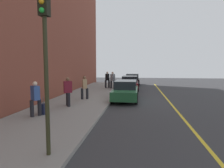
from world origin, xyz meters
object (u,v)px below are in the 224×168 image
object	(u,v)px
rolling_suitcase	(43,109)
pedestrian_grey_coat	(113,80)
parked_car_black	(132,80)
parked_car_maroon	(130,83)
parked_car_green	(126,90)
pedestrian_tan_coat	(85,87)
traffic_light_pole	(45,46)
pedestrian_blue_coat	(35,98)
pedestrian_black_coat	(107,79)
pedestrian_burgundy_coat	(68,91)

from	to	relation	value
rolling_suitcase	pedestrian_grey_coat	bearing A→B (deg)	169.98
parked_car_black	parked_car_maroon	size ratio (longest dim) A/B	0.98
parked_car_green	pedestrian_tan_coat	world-z (taller)	pedestrian_tan_coat
parked_car_green	traffic_light_pole	distance (m)	10.55
parked_car_green	pedestrian_blue_coat	world-z (taller)	pedestrian_blue_coat
traffic_light_pole	pedestrian_black_coat	bearing A→B (deg)	-176.88
parked_car_black	pedestrian_blue_coat	distance (m)	18.35
traffic_light_pole	pedestrian_grey_coat	bearing A→B (deg)	-179.17
rolling_suitcase	parked_car_maroon	bearing A→B (deg)	161.81
pedestrian_blue_coat	parked_car_maroon	bearing A→B (deg)	161.55
parked_car_black	pedestrian_blue_coat	bearing A→B (deg)	-13.52
parked_car_maroon	pedestrian_grey_coat	xyz separation A→B (m)	(0.11, -1.85, 0.36)
parked_car_green	rolling_suitcase	distance (m)	6.87
parked_car_green	pedestrian_burgundy_coat	world-z (taller)	pedestrian_burgundy_coat
pedestrian_grey_coat	pedestrian_blue_coat	bearing A→B (deg)	-10.59
parked_car_green	pedestrian_burgundy_coat	distance (m)	4.82
parked_car_maroon	pedestrian_tan_coat	size ratio (longest dim) A/B	2.53
parked_car_black	parked_car_green	xyz separation A→B (m)	(11.80, -0.17, 0.00)
pedestrian_grey_coat	pedestrian_tan_coat	world-z (taller)	pedestrian_grey_coat
pedestrian_tan_coat	pedestrian_blue_coat	xyz separation A→B (m)	(5.27, -1.09, 0.01)
parked_car_green	pedestrian_burgundy_coat	xyz separation A→B (m)	(3.42, -3.37, 0.35)
parked_car_green	pedestrian_black_coat	xyz separation A→B (m)	(-7.00, -2.50, 0.36)
parked_car_black	traffic_light_pole	bearing A→B (deg)	-4.54
parked_car_black	pedestrian_blue_coat	xyz separation A→B (m)	(17.84, -4.29, 0.33)
pedestrian_grey_coat	parked_car_maroon	bearing A→B (deg)	93.52
parked_car_black	pedestrian_grey_coat	size ratio (longest dim) A/B	2.36
pedestrian_grey_coat	traffic_light_pole	bearing A→B (deg)	0.83
pedestrian_blue_coat	rolling_suitcase	world-z (taller)	pedestrian_blue_coat
pedestrian_burgundy_coat	pedestrian_black_coat	world-z (taller)	pedestrian_black_coat
parked_car_green	pedestrian_grey_coat	distance (m)	6.59
pedestrian_grey_coat	rolling_suitcase	size ratio (longest dim) A/B	2.00
parked_car_black	traffic_light_pole	world-z (taller)	traffic_light_pole
pedestrian_tan_coat	rolling_suitcase	bearing A→B (deg)	-10.41
parked_car_black	pedestrian_tan_coat	distance (m)	12.98
parked_car_maroon	traffic_light_pole	distance (m)	16.83
parked_car_maroon	rolling_suitcase	world-z (taller)	parked_car_maroon
traffic_light_pole	rolling_suitcase	distance (m)	5.79
pedestrian_blue_coat	pedestrian_grey_coat	bearing A→B (deg)	169.41
pedestrian_black_coat	traffic_light_pole	bearing A→B (deg)	3.12
pedestrian_tan_coat	pedestrian_burgundy_coat	bearing A→B (deg)	-7.47
pedestrian_blue_coat	traffic_light_pole	size ratio (longest dim) A/B	0.38
pedestrian_burgundy_coat	rolling_suitcase	size ratio (longest dim) A/B	1.97
parked_car_black	pedestrian_burgundy_coat	xyz separation A→B (m)	(15.22, -3.55, 0.35)
traffic_light_pole	rolling_suitcase	world-z (taller)	traffic_light_pole
pedestrian_tan_coat	pedestrian_blue_coat	size ratio (longest dim) A/B	0.99
pedestrian_burgundy_coat	parked_car_green	bearing A→B (deg)	135.42
parked_car_maroon	pedestrian_grey_coat	bearing A→B (deg)	-86.48
parked_car_maroon	pedestrian_blue_coat	xyz separation A→B (m)	(12.48, -4.17, 0.33)
parked_car_black	pedestrian_tan_coat	bearing A→B (deg)	-14.27
parked_car_maroon	pedestrian_burgundy_coat	xyz separation A→B (m)	(9.86, -3.42, 0.35)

